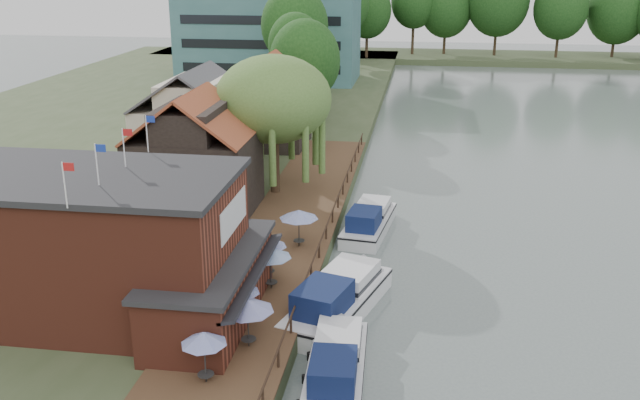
# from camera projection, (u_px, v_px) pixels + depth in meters

# --- Properties ---
(ground) EXTENTS (260.00, 260.00, 0.00)m
(ground) POSITION_uv_depth(u_px,v_px,m) (403.00, 340.00, 35.44)
(ground) COLOR #53605F
(ground) RESTS_ON ground
(land_bank) EXTENTS (50.00, 140.00, 1.00)m
(land_bank) POSITION_uv_depth(u_px,v_px,m) (120.00, 139.00, 72.20)
(land_bank) COLOR #384728
(land_bank) RESTS_ON ground
(quay_deck) EXTENTS (6.00, 50.00, 0.10)m
(quay_deck) POSITION_uv_depth(u_px,v_px,m) (285.00, 237.00, 45.57)
(quay_deck) COLOR #47301E
(quay_deck) RESTS_ON land_bank
(quay_rail) EXTENTS (0.20, 49.00, 1.00)m
(quay_rail) POSITION_uv_depth(u_px,v_px,m) (327.00, 230.00, 45.51)
(quay_rail) COLOR black
(quay_rail) RESTS_ON land_bank
(pub) EXTENTS (20.00, 11.00, 7.30)m
(pub) POSITION_uv_depth(u_px,v_px,m) (120.00, 246.00, 34.95)
(pub) COLOR maroon
(pub) RESTS_ON land_bank
(hotel_block) EXTENTS (25.40, 12.40, 12.30)m
(hotel_block) POSITION_uv_depth(u_px,v_px,m) (269.00, 36.00, 101.64)
(hotel_block) COLOR #38666B
(hotel_block) RESTS_ON land_bank
(cottage_a) EXTENTS (8.60, 7.60, 8.50)m
(cottage_a) POSITION_uv_depth(u_px,v_px,m) (195.00, 153.00, 48.92)
(cottage_a) COLOR black
(cottage_a) RESTS_ON land_bank
(cottage_b) EXTENTS (9.60, 8.60, 8.50)m
(cottage_b) POSITION_uv_depth(u_px,v_px,m) (198.00, 120.00, 58.69)
(cottage_b) COLOR beige
(cottage_b) RESTS_ON land_bank
(cottage_c) EXTENTS (7.60, 7.60, 8.50)m
(cottage_c) POSITION_uv_depth(u_px,v_px,m) (269.00, 101.00, 66.54)
(cottage_c) COLOR black
(cottage_c) RESTS_ON land_bank
(willow) EXTENTS (8.60, 8.60, 10.43)m
(willow) POSITION_uv_depth(u_px,v_px,m) (274.00, 126.00, 52.65)
(willow) COLOR #476B2D
(willow) RESTS_ON land_bank
(umbrella_0) EXTENTS (1.96, 1.96, 2.38)m
(umbrella_0) POSITION_uv_depth(u_px,v_px,m) (205.00, 357.00, 29.68)
(umbrella_0) COLOR #1B2B97
(umbrella_0) RESTS_ON quay_deck
(umbrella_1) EXTENTS (2.45, 2.45, 2.38)m
(umbrella_1) POSITION_uv_depth(u_px,v_px,m) (248.00, 323.00, 32.43)
(umbrella_1) COLOR navy
(umbrella_1) RESTS_ON quay_deck
(umbrella_2) EXTENTS (1.99, 1.99, 2.38)m
(umbrella_2) POSITION_uv_depth(u_px,v_px,m) (240.00, 305.00, 34.14)
(umbrella_2) COLOR navy
(umbrella_2) RESTS_ON quay_deck
(umbrella_3) EXTENTS (2.30, 2.30, 2.38)m
(umbrella_3) POSITION_uv_depth(u_px,v_px,m) (271.00, 268.00, 38.12)
(umbrella_3) COLOR navy
(umbrella_3) RESTS_ON quay_deck
(umbrella_4) EXTENTS (2.11, 2.11, 2.38)m
(umbrella_4) POSITION_uv_depth(u_px,v_px,m) (268.00, 257.00, 39.52)
(umbrella_4) COLOR navy
(umbrella_4) RESTS_ON quay_deck
(umbrella_5) EXTENTS (2.41, 2.41, 2.38)m
(umbrella_5) POSITION_uv_depth(u_px,v_px,m) (299.00, 228.00, 43.70)
(umbrella_5) COLOR navy
(umbrella_5) RESTS_ON quay_deck
(cruiser_0) EXTENTS (3.30, 9.08, 2.13)m
(cruiser_0) POSITION_uv_depth(u_px,v_px,m) (336.00, 360.00, 31.72)
(cruiser_0) COLOR silver
(cruiser_0) RESTS_ON ground
(cruiser_1) EXTENTS (6.06, 10.77, 2.50)m
(cruiser_1) POSITION_uv_depth(u_px,v_px,m) (338.00, 293.00, 37.61)
(cruiser_1) COLOR white
(cruiser_1) RESTS_ON ground
(cruiser_2) EXTENTS (3.99, 9.27, 2.14)m
(cruiser_2) POSITION_uv_depth(u_px,v_px,m) (369.00, 217.00, 48.96)
(cruiser_2) COLOR silver
(cruiser_2) RESTS_ON ground
(bank_tree_0) EXTENTS (7.35, 7.35, 11.11)m
(bank_tree_0) POSITION_uv_depth(u_px,v_px,m) (305.00, 73.00, 73.77)
(bank_tree_0) COLOR #143811
(bank_tree_0) RESTS_ON land_bank
(bank_tree_1) EXTENTS (6.21, 6.21, 11.18)m
(bank_tree_1) POSITION_uv_depth(u_px,v_px,m) (296.00, 62.00, 81.09)
(bank_tree_1) COLOR #143811
(bank_tree_1) RESTS_ON land_bank
(bank_tree_2) EXTENTS (8.32, 8.32, 13.72)m
(bank_tree_2) POSITION_uv_depth(u_px,v_px,m) (295.00, 43.00, 88.34)
(bank_tree_2) COLOR #143811
(bank_tree_2) RESTS_ON land_bank
(bank_tree_3) EXTENTS (6.27, 6.27, 12.98)m
(bank_tree_3) POSITION_uv_depth(u_px,v_px,m) (316.00, 30.00, 106.46)
(bank_tree_3) COLOR #143811
(bank_tree_3) RESTS_ON land_bank
(bank_tree_4) EXTENTS (7.85, 7.85, 14.11)m
(bank_tree_4) POSITION_uv_depth(u_px,v_px,m) (345.00, 21.00, 115.71)
(bank_tree_4) COLOR #143811
(bank_tree_4) RESTS_ON land_bank
(bank_tree_5) EXTENTS (8.29, 8.29, 12.79)m
(bank_tree_5) POSITION_uv_depth(u_px,v_px,m) (367.00, 20.00, 123.56)
(bank_tree_5) COLOR #143811
(bank_tree_5) RESTS_ON land_bank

